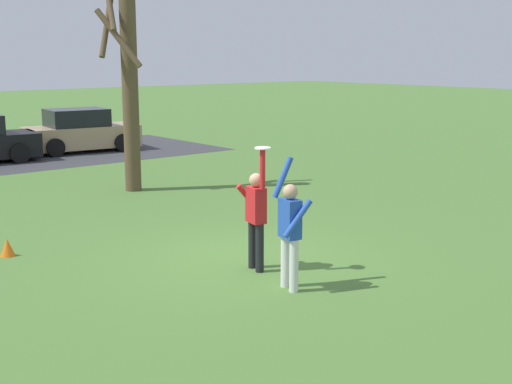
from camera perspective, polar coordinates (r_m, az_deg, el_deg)
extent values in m
plane|color=#4C7533|center=(12.13, -0.70, -5.70)|extent=(120.00, 120.00, 0.00)
cylinder|color=black|center=(11.61, -0.30, -4.37)|extent=(0.14, 0.14, 0.82)
cylinder|color=black|center=(11.39, 0.31, -4.69)|extent=(0.14, 0.14, 0.82)
cube|color=red|center=(11.33, 0.00, -1.07)|extent=(0.29, 0.40, 0.60)
sphere|color=tan|center=(11.24, 0.00, 0.99)|extent=(0.23, 0.23, 0.23)
cylinder|color=red|center=(11.51, -0.52, -0.63)|extent=(0.49, 0.19, 0.57)
cylinder|color=red|center=(11.01, 0.55, 1.91)|extent=(0.09, 0.09, 0.66)
cylinder|color=silver|center=(10.47, 3.17, -6.15)|extent=(0.14, 0.14, 0.82)
cylinder|color=silver|center=(10.69, 2.45, -5.78)|extent=(0.14, 0.14, 0.82)
cube|color=#234CB2|center=(10.39, 2.84, -2.23)|extent=(0.29, 0.40, 0.60)
sphere|color=tan|center=(10.30, 2.86, 0.02)|extent=(0.23, 0.23, 0.23)
cylinder|color=#234CB2|center=(10.19, 3.49, -2.23)|extent=(0.49, 0.19, 0.57)
cylinder|color=#234CB2|center=(10.46, 2.24, 1.22)|extent=(0.36, 0.15, 0.64)
cylinder|color=white|center=(10.96, 0.55, 3.67)|extent=(0.26, 0.26, 0.02)
cylinder|color=black|center=(25.94, -20.03, 3.52)|extent=(0.68, 0.30, 0.66)
cylinder|color=black|center=(24.19, -19.05, 3.06)|extent=(0.68, 0.30, 0.66)
cube|color=tan|center=(26.51, -14.31, 4.49)|extent=(4.29, 2.29, 0.80)
cube|color=black|center=(26.39, -14.70, 6.01)|extent=(2.29, 1.89, 0.64)
cylinder|color=black|center=(27.81, -12.41, 4.42)|extent=(0.68, 0.30, 0.66)
cylinder|color=black|center=(26.12, -11.00, 4.05)|extent=(0.68, 0.30, 0.66)
cylinder|color=black|center=(27.03, -17.47, 3.97)|extent=(0.68, 0.30, 0.66)
cylinder|color=black|center=(25.29, -16.35, 3.56)|extent=(0.68, 0.30, 0.66)
cylinder|color=brown|center=(18.26, -10.46, 9.32)|extent=(0.42, 0.42, 5.93)
cylinder|color=brown|center=(18.47, -12.20, 14.10)|extent=(0.99, 0.87, 2.11)
cylinder|color=brown|center=(18.21, -12.09, 15.03)|extent=(0.46, 1.00, 1.39)
cylinder|color=brown|center=(17.76, -11.37, 12.43)|extent=(0.82, 1.10, 1.47)
cone|color=orange|center=(13.12, -19.97, -4.35)|extent=(0.26, 0.26, 0.32)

